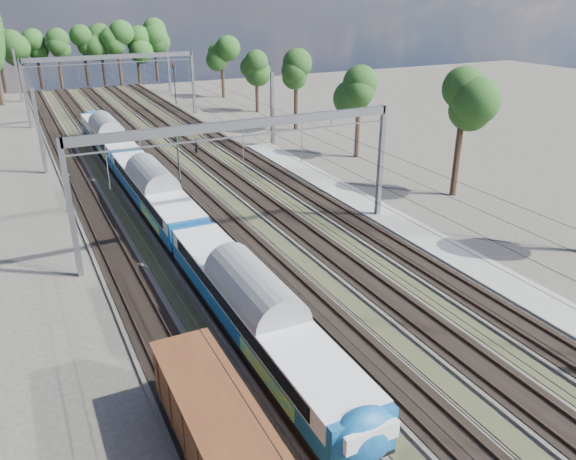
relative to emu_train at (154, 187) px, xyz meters
name	(u,v)px	position (x,y,z in m)	size (l,w,h in m)	color
track_bed	(185,184)	(4.50, 6.97, -2.41)	(21.00, 130.00, 0.34)	#47423A
platform	(469,263)	(16.50, -18.03, -2.36)	(3.00, 70.00, 0.30)	gray
catenary	(162,103)	(4.83, 14.66, 3.89)	(25.65, 130.00, 9.00)	slate
tree_belt	(137,51)	(11.22, 54.14, 5.52)	(38.99, 100.34, 11.95)	black
emu_train	(154,187)	(0.00, 0.00, 0.00)	(2.92, 61.77, 4.27)	black
freight_boxcar	(233,459)	(-4.50, -28.69, -0.56)	(2.57, 12.40, 3.20)	black
worker	(197,147)	(8.86, 16.92, -1.62)	(0.65, 0.43, 1.78)	black
signal_near	(178,154)	(3.74, 6.03, 0.86)	(0.37, 0.34, 5.33)	black
signal_far	(174,78)	(15.60, 48.75, 1.59)	(0.40, 0.37, 6.49)	black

